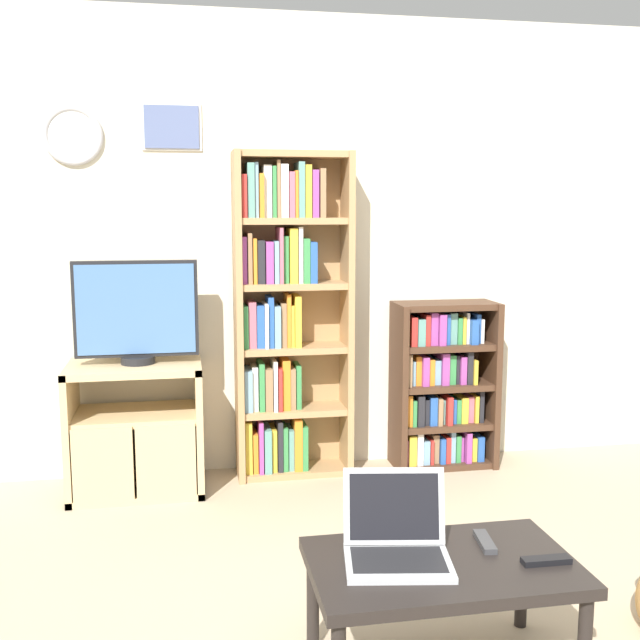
% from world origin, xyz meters
% --- Properties ---
extents(wall_back, '(7.17, 0.09, 2.60)m').
position_xyz_m(wall_back, '(-0.01, 2.10, 1.30)').
color(wall_back, beige).
rests_on(wall_back, ground_plane).
extents(tv_stand, '(0.71, 0.46, 0.70)m').
position_xyz_m(tv_stand, '(-0.99, 1.80, 0.35)').
color(tv_stand, tan).
rests_on(tv_stand, ground_plane).
extents(television, '(0.65, 0.18, 0.55)m').
position_xyz_m(television, '(-0.97, 1.82, 0.98)').
color(television, black).
rests_on(television, tv_stand).
extents(bookshelf_tall, '(0.65, 0.26, 1.83)m').
position_xyz_m(bookshelf_tall, '(-0.16, 1.94, 0.93)').
color(bookshelf_tall, tan).
rests_on(bookshelf_tall, ground_plane).
extents(bookshelf_short, '(0.60, 0.30, 0.98)m').
position_xyz_m(bookshelf_short, '(0.76, 1.92, 0.48)').
color(bookshelf_short, '#472D1E').
rests_on(bookshelf_short, ground_plane).
extents(coffee_table, '(0.86, 0.52, 0.39)m').
position_xyz_m(coffee_table, '(0.08, -0.03, 0.35)').
color(coffee_table, black).
rests_on(coffee_table, ground_plane).
extents(laptop, '(0.38, 0.35, 0.27)m').
position_xyz_m(laptop, '(-0.06, 0.01, 0.46)').
color(laptop, '#B7BABC').
rests_on(laptop, coffee_table).
extents(remote_near_laptop, '(0.07, 0.16, 0.02)m').
position_xyz_m(remote_near_laptop, '(0.26, 0.05, 0.40)').
color(remote_near_laptop, '#38383A').
rests_on(remote_near_laptop, coffee_table).
extents(remote_far_from_laptop, '(0.16, 0.05, 0.02)m').
position_xyz_m(remote_far_from_laptop, '(0.40, -0.11, 0.40)').
color(remote_far_from_laptop, black).
rests_on(remote_far_from_laptop, coffee_table).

